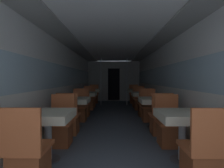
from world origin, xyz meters
TOP-DOWN VIEW (x-y plane):
  - wall_left at (-1.42, 3.82)m, footprint 0.05×10.45m
  - wall_right at (1.42, 3.82)m, footprint 0.05×10.45m
  - ceiling_panel at (0.00, 3.82)m, footprint 2.85×10.45m
  - bulkhead_far at (0.00, 7.99)m, footprint 2.79×0.09m
  - dining_table_left_0 at (-0.99, 1.00)m, footprint 0.70×0.70m
  - chair_left_near_0 at (-0.99, 0.40)m, footprint 0.44×0.44m
  - chair_left_far_0 at (-0.99, 1.60)m, footprint 0.44×0.44m
  - dining_table_left_1 at (-0.99, 2.81)m, footprint 0.70×0.70m
  - chair_left_near_1 at (-0.99, 2.21)m, footprint 0.44×0.44m
  - chair_left_far_1 at (-0.99, 3.41)m, footprint 0.44×0.44m
  - dining_table_left_2 at (-0.99, 4.63)m, footprint 0.70×0.70m
  - chair_left_near_2 at (-0.99, 4.03)m, footprint 0.44×0.44m
  - chair_left_far_2 at (-0.99, 5.23)m, footprint 0.44×0.44m
  - dining_table_left_3 at (-0.99, 6.45)m, footprint 0.70×0.70m
  - chair_left_near_3 at (-0.99, 5.85)m, footprint 0.44×0.44m
  - chair_left_far_3 at (-0.99, 7.05)m, footprint 0.44×0.44m
  - support_pole_left_3 at (-0.60, 6.45)m, footprint 0.04×0.04m
  - dining_table_right_0 at (0.99, 1.00)m, footprint 0.70×0.70m
  - chair_right_near_0 at (0.99, 0.40)m, footprint 0.44×0.44m
  - chair_right_far_0 at (0.99, 1.60)m, footprint 0.44×0.44m
  - dining_table_right_1 at (0.99, 2.81)m, footprint 0.70×0.70m
  - chair_right_near_1 at (0.99, 2.21)m, footprint 0.44×0.44m
  - chair_right_far_1 at (0.99, 3.41)m, footprint 0.44×0.44m
  - dining_table_right_2 at (0.99, 4.63)m, footprint 0.70×0.70m
  - chair_right_near_2 at (0.99, 4.03)m, footprint 0.44×0.44m
  - chair_right_far_2 at (0.99, 5.23)m, footprint 0.44×0.44m
  - dining_table_right_3 at (0.99, 6.45)m, footprint 0.70×0.70m
  - chair_right_near_3 at (0.99, 5.85)m, footprint 0.44×0.44m
  - chair_right_far_3 at (0.99, 7.05)m, footprint 0.44×0.44m
  - support_pole_right_3 at (0.60, 6.45)m, footprint 0.04×0.04m

SIDE VIEW (x-z plane):
  - chair_left_near_0 at x=-0.99m, z-range -0.18..0.74m
  - chair_left_far_0 at x=-0.99m, z-range -0.18..0.74m
  - chair_left_near_1 at x=-0.99m, z-range -0.18..0.74m
  - chair_left_far_1 at x=-0.99m, z-range -0.18..0.74m
  - chair_left_near_2 at x=-0.99m, z-range -0.18..0.74m
  - chair_left_far_2 at x=-0.99m, z-range -0.18..0.74m
  - chair_left_near_3 at x=-0.99m, z-range -0.18..0.74m
  - chair_left_far_3 at x=-0.99m, z-range -0.18..0.74m
  - chair_right_near_0 at x=0.99m, z-range -0.18..0.74m
  - chair_right_far_0 at x=0.99m, z-range -0.18..0.74m
  - chair_right_near_1 at x=0.99m, z-range -0.18..0.74m
  - chair_right_far_1 at x=0.99m, z-range -0.18..0.74m
  - chair_right_near_2 at x=0.99m, z-range -0.18..0.74m
  - chair_right_far_2 at x=0.99m, z-range -0.18..0.74m
  - chair_right_near_3 at x=0.99m, z-range -0.18..0.74m
  - chair_right_far_3 at x=0.99m, z-range -0.18..0.74m
  - dining_table_left_0 at x=-0.99m, z-range 0.26..0.99m
  - dining_table_left_1 at x=-0.99m, z-range 0.26..0.99m
  - dining_table_left_2 at x=-0.99m, z-range 0.26..0.99m
  - dining_table_left_3 at x=-0.99m, z-range 0.26..0.99m
  - dining_table_right_0 at x=0.99m, z-range 0.26..0.99m
  - dining_table_right_1 at x=0.99m, z-range 0.26..0.99m
  - dining_table_right_2 at x=0.99m, z-range 0.26..0.99m
  - dining_table_right_3 at x=0.99m, z-range 0.26..0.99m
  - bulkhead_far at x=0.00m, z-range 0.00..2.15m
  - support_pole_left_3 at x=-0.60m, z-range 0.00..2.15m
  - support_pole_right_3 at x=0.60m, z-range 0.00..2.15m
  - wall_left at x=-1.42m, z-range 0.03..2.18m
  - wall_right at x=1.42m, z-range 0.03..2.18m
  - ceiling_panel at x=0.00m, z-range 2.16..2.23m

